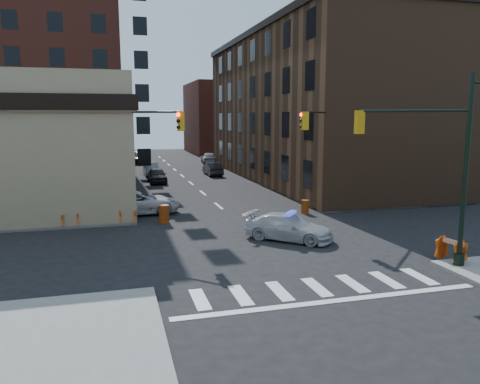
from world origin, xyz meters
TOP-DOWN VIEW (x-y plane):
  - ground at (0.00, 0.00)m, footprint 140.00×140.00m
  - sidewalk_ne at (23.00, 32.75)m, footprint 34.00×54.50m
  - apartment_block at (-18.50, 40.00)m, footprint 25.00×25.00m
  - commercial_row_ne at (13.00, 22.50)m, footprint 14.00×34.00m
  - filler_nw at (-16.00, 62.00)m, footprint 20.00×18.00m
  - filler_ne at (14.00, 58.00)m, footprint 16.00×16.00m
  - signal_pole_se at (6.04, -5.52)m, footprint 5.40×5.27m
  - signal_pole_nw at (-5.85, 5.34)m, footprint 3.58×3.67m
  - signal_pole_ne at (5.84, 5.35)m, footprint 3.67×3.58m
  - tree_ne_near at (7.50, 26.00)m, footprint 3.00×3.00m
  - tree_ne_far at (7.50, 34.00)m, footprint 3.00×3.00m
  - police_car at (1.49, -0.04)m, footprint 4.77×4.50m
  - pickup at (-5.80, 8.70)m, footprint 5.71×2.94m
  - parked_car_wnear at (-3.13, 23.28)m, footprint 1.70×4.22m
  - parked_car_wfar at (-3.21, 29.27)m, footprint 1.51×4.29m
  - parked_car_wdeep at (-3.49, 42.71)m, footprint 2.69×5.56m
  - parked_car_enear at (3.32, 27.52)m, footprint 1.55×4.28m
  - parked_car_efar at (5.50, 40.37)m, footprint 2.32×4.76m
  - pedestrian_a at (-9.67, 8.94)m, footprint 0.71×0.71m
  - pedestrian_b at (-9.31, 6.01)m, footprint 1.01×0.93m
  - pedestrian_c at (-12.65, 6.15)m, footprint 1.16×0.68m
  - barrel_road at (5.00, 6.00)m, footprint 0.60×0.60m
  - barrel_bank at (-4.39, 5.60)m, footprint 0.65×0.65m
  - barricade_se_a at (6.88, -5.70)m, footprint 0.88×1.37m
  - barricade_nw_a at (-6.50, 5.70)m, footprint 1.20×0.71m
  - barricade_nw_b at (-9.78, 5.70)m, footprint 1.12×0.61m

SIDE VIEW (x-z plane):
  - ground at x=0.00m, z-range 0.00..0.00m
  - sidewalk_ne at x=23.00m, z-range 0.00..0.15m
  - barrel_road at x=5.00m, z-range 0.00..0.90m
  - barricade_nw_b at x=-9.78m, z-range 0.15..0.96m
  - barrel_bank at x=-4.39m, z-range 0.00..1.12m
  - barricade_nw_a at x=-6.50m, z-range 0.15..1.00m
  - barricade_se_a at x=6.88m, z-range 0.15..1.10m
  - police_car at x=1.49m, z-range 0.00..1.35m
  - parked_car_enear at x=3.32m, z-range 0.00..1.40m
  - parked_car_wfar at x=-3.21m, z-range 0.00..1.41m
  - parked_car_wnear at x=-3.13m, z-range 0.00..1.44m
  - pickup at x=-5.80m, z-range 0.00..1.54m
  - parked_car_wdeep at x=-3.49m, z-range 0.00..1.56m
  - parked_car_efar at x=5.50m, z-range 0.00..1.56m
  - pedestrian_b at x=-9.31m, z-range 0.15..1.81m
  - pedestrian_a at x=-9.67m, z-range 0.15..1.81m
  - pedestrian_c at x=-12.65m, z-range 0.15..2.01m
  - tree_ne_near at x=7.50m, z-range 1.06..5.91m
  - tree_ne_far at x=7.50m, z-range 1.06..5.91m
  - signal_pole_nw at x=-5.85m, z-range 0.34..8.34m
  - signal_pole_ne at x=5.84m, z-range 0.34..8.34m
  - signal_pole_se at x=6.04m, z-range 0.61..8.61m
  - filler_ne at x=14.00m, z-range 0.00..12.00m
  - commercial_row_ne at x=13.00m, z-range 0.00..14.00m
  - filler_nw at x=-16.00m, z-range 0.00..16.00m
  - apartment_block at x=-18.50m, z-range 0.00..24.00m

